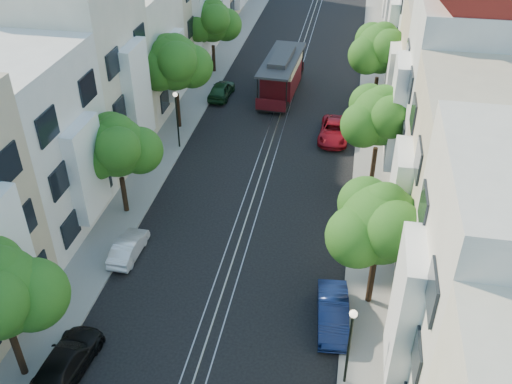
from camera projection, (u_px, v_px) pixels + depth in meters
The scene contains 23 objects.
ground at pixel (279, 117), 44.55m from camera, with size 200.00×200.00×0.00m, color black.
sidewalk_east at pixel (373, 124), 43.45m from camera, with size 2.50×80.00×0.12m, color gray.
sidewalk_west at pixel (190, 109), 45.59m from camera, with size 2.50×80.00×0.12m, color gray.
rail_left at pixel (272, 117), 44.63m from camera, with size 0.06×80.00×0.02m, color gray.
rail_slot at pixel (279, 117), 44.55m from camera, with size 0.06×80.00×0.02m, color gray.
rail_right at pixel (286, 118), 44.47m from camera, with size 0.06×80.00×0.02m, color gray.
lane_line at pixel (279, 117), 44.55m from camera, with size 0.08×80.00×0.01m, color tan.
townhouses_east at pixel (449, 65), 39.81m from camera, with size 7.75×72.00×12.00m.
townhouses_west at pixel (127, 45), 43.39m from camera, with size 7.75×72.00×11.76m.
tree_e_b at pixel (381, 226), 25.34m from camera, with size 4.93×4.08×6.68m.
tree_e_c at pixel (381, 118), 34.36m from camera, with size 4.84×3.99×6.52m.
tree_e_d at pixel (381, 50), 43.16m from camera, with size 5.01×4.16×6.85m.
tree_w_b at pixel (118, 148), 31.73m from camera, with size 4.72×3.87×6.27m.
tree_w_c at pixel (175, 64), 40.30m from camera, with size 5.13×4.28×7.09m.
tree_w_d at pixel (213, 22), 49.51m from camera, with size 4.84×3.99×6.52m.
lamp_east at pixel (350, 337), 22.50m from camera, with size 0.32×0.32×4.16m.
lamp_west at pixel (177, 112), 39.01m from camera, with size 0.32×0.32×4.16m.
cable_car at pixel (281, 73), 47.04m from camera, with size 3.07×8.47×3.20m.
parked_car_e_mid at pixel (333, 313), 26.50m from camera, with size 1.41×4.03×1.33m, color #0B163A.
parked_car_e_far at pixel (334, 131), 41.41m from camera, with size 2.08×4.51×1.25m, color maroon.
parked_car_w_near at pixel (66, 361), 24.24m from camera, with size 1.79×4.39×1.27m, color black.
parked_car_w_mid at pixel (128, 247), 30.61m from camera, with size 1.18×3.37×1.11m, color silver.
parked_car_w_far at pixel (221, 90), 47.28m from camera, with size 1.58×3.92×1.34m, color #15361B.
Camera 1 is at (5.39, -11.80, 20.23)m, focal length 40.00 mm.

